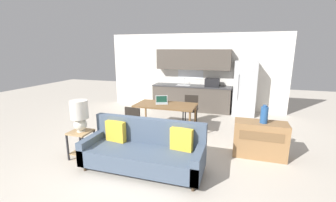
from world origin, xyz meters
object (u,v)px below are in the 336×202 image
at_px(couch, 144,151).
at_px(laptop, 162,101).
at_px(dining_chair_near_left, 136,121).
at_px(vase, 264,115).
at_px(dining_table, 166,107).
at_px(credenza, 260,139).
at_px(dining_chair_far_right, 190,108).
at_px(table_lamp, 79,114).
at_px(refrigerator, 245,88).
at_px(side_table, 81,140).

relative_size(couch, laptop, 5.62).
distance_m(dining_chair_near_left, laptop, 0.99).
height_order(vase, dining_chair_near_left, vase).
xyz_separation_m(dining_table, credenza, (2.29, -0.83, -0.31)).
xyz_separation_m(credenza, dining_chair_far_right, (-1.78, 1.62, 0.11)).
relative_size(table_lamp, vase, 1.72).
distance_m(vase, dining_chair_near_left, 2.87).
bearing_deg(refrigerator, credenza, -84.70).
xyz_separation_m(side_table, table_lamp, (0.02, 0.00, 0.55)).
height_order(dining_table, dining_chair_far_right, dining_chair_far_right).
relative_size(couch, vase, 6.00).
bearing_deg(dining_chair_far_right, side_table, -122.69).
xyz_separation_m(refrigerator, couch, (-1.77, -4.23, -0.55)).
bearing_deg(table_lamp, credenza, 18.53).
bearing_deg(couch, credenza, 29.16).
xyz_separation_m(dining_table, side_table, (-1.14, -1.97, -0.30)).
xyz_separation_m(refrigerator, side_table, (-3.14, -4.23, -0.52)).
height_order(dining_table, couch, couch).
xyz_separation_m(couch, dining_chair_near_left, (-0.74, 1.20, 0.14)).
bearing_deg(credenza, vase, -44.69).
bearing_deg(dining_chair_near_left, laptop, -107.26).
bearing_deg(vase, table_lamp, -162.14).
xyz_separation_m(credenza, laptop, (-2.43, 0.91, 0.42)).
height_order(couch, dining_chair_far_right, couch).
bearing_deg(dining_chair_far_right, vase, -44.32).
xyz_separation_m(table_lamp, dining_chair_far_right, (1.63, 2.77, -0.45)).
bearing_deg(laptop, dining_chair_far_right, 26.29).
bearing_deg(dining_table, dining_chair_far_right, 57.72).
bearing_deg(refrigerator, dining_table, -131.56).
relative_size(couch, dining_chair_near_left, 2.64).
relative_size(refrigerator, couch, 0.81).
xyz_separation_m(side_table, credenza, (3.43, 1.15, -0.01)).
relative_size(table_lamp, dining_chair_far_right, 0.76).
height_order(credenza, laptop, laptop).
bearing_deg(refrigerator, laptop, -134.69).
bearing_deg(vase, dining_chair_near_left, 178.27).
bearing_deg(laptop, credenza, -41.95).
xyz_separation_m(vase, dining_chair_far_right, (-1.82, 1.66, -0.43)).
height_order(dining_table, side_table, dining_table).
distance_m(refrigerator, couch, 4.62).
relative_size(credenza, laptop, 2.61).
bearing_deg(couch, side_table, 179.94).
distance_m(side_table, laptop, 2.33).
bearing_deg(refrigerator, couch, -112.72).
distance_m(couch, vase, 2.43).
height_order(dining_table, table_lamp, table_lamp).
bearing_deg(dining_chair_far_right, refrigerator, 42.33).
height_order(dining_table, credenza, dining_table).
distance_m(side_table, dining_chair_near_left, 1.36).
xyz_separation_m(dining_table, table_lamp, (-1.13, -1.97, 0.25)).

